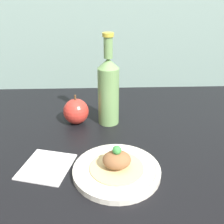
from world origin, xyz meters
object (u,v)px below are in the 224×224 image
cider_bottle (108,89)px  apple (76,111)px  plated_food (117,162)px  plate (117,170)px

cider_bottle → apple: cider_bottle is taller
plated_food → cider_bottle: cider_bottle is taller
plated_food → plate: bearing=-93.6°
plate → cider_bottle: (-1.26, 28.35, 11.41)cm
plated_food → cider_bottle: size_ratio=0.45×
plate → plated_food: 2.70cm
plated_food → apple: apple is taller
cider_bottle → apple: size_ratio=2.94×
plate → cider_bottle: bearing=92.5°
cider_bottle → apple: 13.88cm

